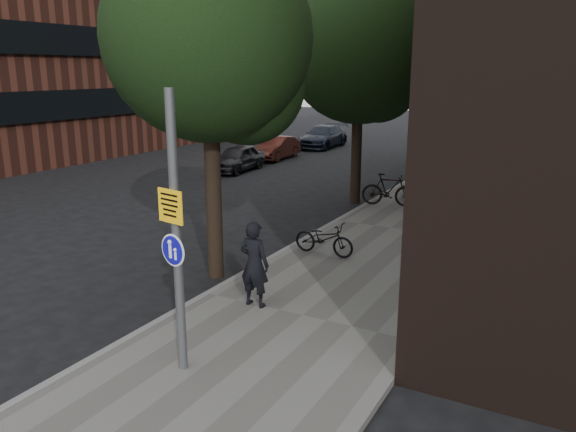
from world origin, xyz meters
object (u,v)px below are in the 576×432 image
Objects in this scene: signpost at (176,235)px; parked_bike_facade_near at (452,243)px; pedestrian at (254,264)px; parked_car_near at (237,158)px.

signpost is 7.67m from parked_bike_facade_near.
signpost is at bearing 96.69° from pedestrian.
pedestrian reaches higher than parked_car_near.
signpost is at bearing 175.53° from parked_bike_facade_near.
parked_car_near is (-11.93, 8.64, -0.00)m from parked_bike_facade_near.
parked_bike_facade_near is at bearing 80.61° from signpost.
signpost is 2.32× the size of parked_bike_facade_near.
signpost is 2.91m from pedestrian.
parked_bike_facade_near is (2.79, 4.47, -0.37)m from pedestrian.
pedestrian is at bearing -58.72° from parked_car_near.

